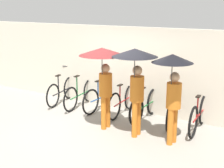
{
  "coord_description": "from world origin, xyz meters",
  "views": [
    {
      "loc": [
        4.04,
        -5.6,
        2.99
      ],
      "look_at": [
        0.0,
        1.06,
        1.0
      ],
      "focal_mm": 50.0,
      "sensor_mm": 36.0,
      "label": 1
    }
  ],
  "objects_px": {
    "parked_bicycle_1": "(81,94)",
    "parked_bicycle_5": "(172,111)",
    "parked_bicycle_6": "(199,115)",
    "parked_bicycle_0": "(62,91)",
    "parked_bicycle_4": "(145,106)",
    "pedestrian_center": "(136,68)",
    "parked_bicycle_2": "(102,97)",
    "pedestrian_leading": "(103,64)",
    "parked_bicycle_3": "(123,101)",
    "pedestrian_trailing": "(173,77)"
  },
  "relations": [
    {
      "from": "parked_bicycle_6",
      "to": "parked_bicycle_3",
      "type": "bearing_deg",
      "value": 85.51
    },
    {
      "from": "parked_bicycle_2",
      "to": "parked_bicycle_5",
      "type": "height_order",
      "value": "parked_bicycle_2"
    },
    {
      "from": "parked_bicycle_6",
      "to": "parked_bicycle_0",
      "type": "bearing_deg",
      "value": 87.38
    },
    {
      "from": "pedestrian_trailing",
      "to": "parked_bicycle_0",
      "type": "bearing_deg",
      "value": -7.74
    },
    {
      "from": "parked_bicycle_2",
      "to": "parked_bicycle_3",
      "type": "relative_size",
      "value": 1.0
    },
    {
      "from": "parked_bicycle_2",
      "to": "parked_bicycle_6",
      "type": "distance_m",
      "value": 2.86
    },
    {
      "from": "parked_bicycle_5",
      "to": "pedestrian_leading",
      "type": "xyz_separation_m",
      "value": [
        -1.3,
        -1.21,
        1.28
      ]
    },
    {
      "from": "parked_bicycle_1",
      "to": "pedestrian_leading",
      "type": "relative_size",
      "value": 0.9
    },
    {
      "from": "parked_bicycle_2",
      "to": "parked_bicycle_4",
      "type": "xyz_separation_m",
      "value": [
        1.43,
        -0.09,
        0.0
      ]
    },
    {
      "from": "parked_bicycle_1",
      "to": "parked_bicycle_3",
      "type": "distance_m",
      "value": 1.43
    },
    {
      "from": "parked_bicycle_4",
      "to": "pedestrian_center",
      "type": "xyz_separation_m",
      "value": [
        0.28,
        -1.17,
        1.24
      ]
    },
    {
      "from": "parked_bicycle_0",
      "to": "parked_bicycle_5",
      "type": "xyz_separation_m",
      "value": [
        3.57,
        0.08,
        -0.03
      ]
    },
    {
      "from": "parked_bicycle_5",
      "to": "parked_bicycle_1",
      "type": "bearing_deg",
      "value": 78.33
    },
    {
      "from": "parked_bicycle_2",
      "to": "pedestrian_leading",
      "type": "relative_size",
      "value": 0.88
    },
    {
      "from": "parked_bicycle_3",
      "to": "pedestrian_trailing",
      "type": "relative_size",
      "value": 0.89
    },
    {
      "from": "pedestrian_center",
      "to": "parked_bicycle_2",
      "type": "bearing_deg",
      "value": -35.88
    },
    {
      "from": "parked_bicycle_1",
      "to": "parked_bicycle_5",
      "type": "relative_size",
      "value": 1.08
    },
    {
      "from": "parked_bicycle_0",
      "to": "parked_bicycle_4",
      "type": "distance_m",
      "value": 2.86
    },
    {
      "from": "parked_bicycle_0",
      "to": "parked_bicycle_6",
      "type": "distance_m",
      "value": 4.28
    },
    {
      "from": "parked_bicycle_1",
      "to": "parked_bicycle_2",
      "type": "bearing_deg",
      "value": -89.58
    },
    {
      "from": "parked_bicycle_0",
      "to": "pedestrian_leading",
      "type": "distance_m",
      "value": 2.82
    },
    {
      "from": "parked_bicycle_1",
      "to": "parked_bicycle_6",
      "type": "xyz_separation_m",
      "value": [
        3.57,
        -0.03,
        0.01
      ]
    },
    {
      "from": "parked_bicycle_3",
      "to": "pedestrian_trailing",
      "type": "height_order",
      "value": "pedestrian_trailing"
    },
    {
      "from": "parked_bicycle_2",
      "to": "pedestrian_leading",
      "type": "height_order",
      "value": "pedestrian_leading"
    },
    {
      "from": "parked_bicycle_0",
      "to": "pedestrian_center",
      "type": "bearing_deg",
      "value": -120.05
    },
    {
      "from": "parked_bicycle_4",
      "to": "parked_bicycle_5",
      "type": "height_order",
      "value": "parked_bicycle_5"
    },
    {
      "from": "parked_bicycle_2",
      "to": "pedestrian_leading",
      "type": "xyz_separation_m",
      "value": [
        0.84,
        -1.23,
        1.24
      ]
    },
    {
      "from": "parked_bicycle_5",
      "to": "pedestrian_center",
      "type": "height_order",
      "value": "pedestrian_center"
    },
    {
      "from": "parked_bicycle_1",
      "to": "parked_bicycle_3",
      "type": "height_order",
      "value": "parked_bicycle_1"
    },
    {
      "from": "parked_bicycle_2",
      "to": "pedestrian_trailing",
      "type": "height_order",
      "value": "pedestrian_trailing"
    },
    {
      "from": "parked_bicycle_5",
      "to": "parked_bicycle_6",
      "type": "distance_m",
      "value": 0.72
    },
    {
      "from": "parked_bicycle_5",
      "to": "pedestrian_center",
      "type": "bearing_deg",
      "value": 147.91
    },
    {
      "from": "parked_bicycle_4",
      "to": "pedestrian_leading",
      "type": "height_order",
      "value": "pedestrian_leading"
    },
    {
      "from": "parked_bicycle_0",
      "to": "parked_bicycle_5",
      "type": "distance_m",
      "value": 3.57
    },
    {
      "from": "parked_bicycle_3",
      "to": "pedestrian_trailing",
      "type": "xyz_separation_m",
      "value": [
        1.85,
        -1.18,
        1.12
      ]
    },
    {
      "from": "parked_bicycle_4",
      "to": "pedestrian_center",
      "type": "height_order",
      "value": "pedestrian_center"
    },
    {
      "from": "parked_bicycle_0",
      "to": "pedestrian_leading",
      "type": "xyz_separation_m",
      "value": [
        2.27,
        -1.13,
        1.25
      ]
    },
    {
      "from": "parked_bicycle_4",
      "to": "parked_bicycle_6",
      "type": "bearing_deg",
      "value": -89.33
    },
    {
      "from": "parked_bicycle_4",
      "to": "pedestrian_center",
      "type": "distance_m",
      "value": 1.73
    },
    {
      "from": "parked_bicycle_6",
      "to": "pedestrian_leading",
      "type": "relative_size",
      "value": 0.87
    },
    {
      "from": "pedestrian_leading",
      "to": "pedestrian_trailing",
      "type": "xyz_separation_m",
      "value": [
        1.72,
        0.02,
        -0.11
      ]
    },
    {
      "from": "pedestrian_leading",
      "to": "pedestrian_center",
      "type": "distance_m",
      "value": 0.87
    },
    {
      "from": "parked_bicycle_0",
      "to": "parked_bicycle_5",
      "type": "relative_size",
      "value": 1.02
    },
    {
      "from": "pedestrian_trailing",
      "to": "pedestrian_leading",
      "type": "bearing_deg",
      "value": 8.43
    },
    {
      "from": "parked_bicycle_5",
      "to": "pedestrian_leading",
      "type": "height_order",
      "value": "pedestrian_leading"
    },
    {
      "from": "parked_bicycle_0",
      "to": "pedestrian_trailing",
      "type": "xyz_separation_m",
      "value": [
        3.99,
        -1.11,
        1.13
      ]
    },
    {
      "from": "parked_bicycle_2",
      "to": "pedestrian_trailing",
      "type": "xyz_separation_m",
      "value": [
        2.56,
        -1.21,
        1.13
      ]
    },
    {
      "from": "parked_bicycle_4",
      "to": "parked_bicycle_6",
      "type": "xyz_separation_m",
      "value": [
        1.43,
        -0.01,
        0.01
      ]
    },
    {
      "from": "parked_bicycle_6",
      "to": "pedestrian_center",
      "type": "distance_m",
      "value": 2.05
    },
    {
      "from": "parked_bicycle_6",
      "to": "pedestrian_center",
      "type": "height_order",
      "value": "pedestrian_center"
    }
  ]
}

